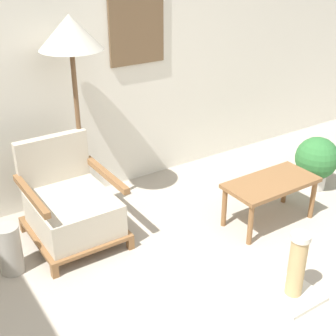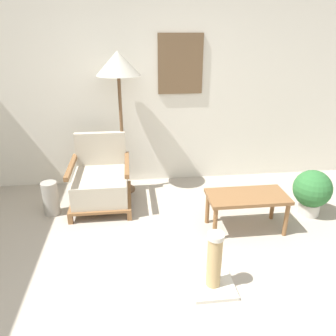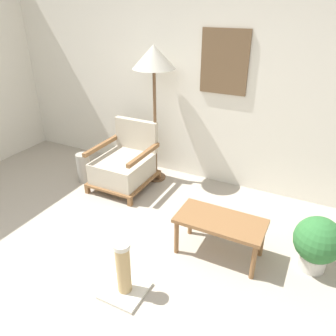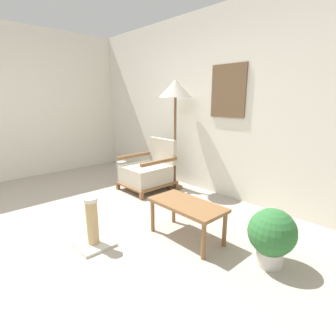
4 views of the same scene
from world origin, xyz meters
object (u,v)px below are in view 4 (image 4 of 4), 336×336
coffee_table (187,208)px  potted_plant (272,234)px  vase (122,172)px  scratching_post (93,229)px  floor_lamp (175,93)px  armchair (148,171)px

coffee_table → potted_plant: size_ratio=1.53×
vase → scratching_post: bearing=-41.2°
coffee_table → scratching_post: (-0.54, -0.80, -0.16)m
coffee_table → scratching_post: bearing=-124.0°
scratching_post → vase: bearing=138.8°
potted_plant → vase: bearing=173.2°
floor_lamp → potted_plant: size_ratio=3.27×
vase → potted_plant: potted_plant is taller
potted_plant → armchair: bearing=168.0°
potted_plant → scratching_post: 1.69m
floor_lamp → potted_plant: floor_lamp is taller
vase → armchair: bearing=15.4°
floor_lamp → vase: 1.65m
floor_lamp → scratching_post: 2.40m
scratching_post → potted_plant: bearing=36.4°
vase → potted_plant: (2.90, -0.35, 0.10)m
coffee_table → vase: (-2.08, 0.55, -0.15)m
floor_lamp → coffee_table: (1.26, -1.05, -1.19)m
armchair → floor_lamp: bearing=52.5°
armchair → coffee_table: armchair is taller
coffee_table → scratching_post: scratching_post is taller
coffee_table → armchair: bearing=155.2°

